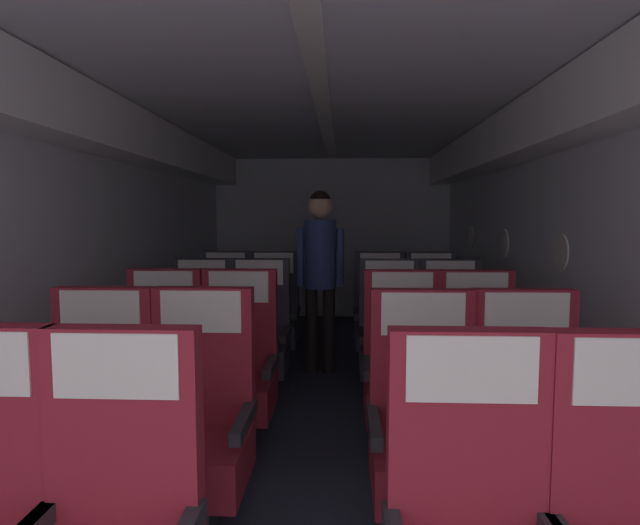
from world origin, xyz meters
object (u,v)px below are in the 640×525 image
object	(u,v)px
seat_d_left_aisle	(258,339)
seat_d_right_aisle	(451,341)
seat_c_left_window	(161,370)
seat_b_left_window	(95,426)
seat_c_right_window	(403,373)
seat_d_right_window	(390,340)
seat_e_right_aisle	(432,319)
seat_b_right_aisle	(530,432)
seat_b_right_window	(424,433)
seat_d_left_window	(200,338)
seat_e_left_aisle	(273,317)
seat_b_left_aisle	(198,427)
seat_e_left_window	(224,317)
seat_e_right_window	(380,319)
seat_c_right_aisle	(478,374)
seat_c_left_aisle	(237,371)
flight_attendant	(320,261)

from	to	relation	value
seat_d_left_aisle	seat_d_right_aisle	world-z (taller)	same
seat_c_left_window	seat_b_left_window	bearing A→B (deg)	-89.73
seat_c_right_window	seat_d_left_aisle	xyz separation A→B (m)	(-1.05, 0.87, 0.00)
seat_d_right_window	seat_e_right_aisle	world-z (taller)	same
seat_b_right_aisle	seat_d_right_aisle	bearing A→B (deg)	89.57
seat_b_right_window	seat_d_left_window	bearing A→B (deg)	130.75
seat_e_left_aisle	seat_b_right_window	bearing A→B (deg)	-68.53
seat_b_right_aisle	seat_e_left_aisle	distance (m)	3.04
seat_b_left_aisle	seat_b_right_aisle	distance (m)	1.52
seat_b_right_aisle	seat_e_left_window	xyz separation A→B (m)	(-2.00, 2.64, 0.00)
seat_d_left_window	seat_e_right_window	distance (m)	1.75
seat_c_right_aisle	seat_e_right_window	size ratio (longest dim) A/B	1.00
seat_c_left_aisle	seat_d_right_aisle	size ratio (longest dim) A/B	1.00
seat_b_left_aisle	seat_d_right_window	size ratio (longest dim) A/B	1.00
seat_c_left_window	seat_c_left_aisle	world-z (taller)	same
seat_c_right_window	seat_e_left_aisle	distance (m)	2.05
seat_b_right_aisle	seat_c_right_aisle	xyz separation A→B (m)	(-0.00, 0.88, 0.00)
seat_e_left_aisle	seat_b_left_window	bearing A→B (deg)	-100.22
seat_c_left_aisle	seat_e_left_window	bearing A→B (deg)	105.36
seat_c_left_window	seat_b_right_aisle	bearing A→B (deg)	-23.45
seat_b_right_aisle	seat_e_right_aisle	xyz separation A→B (m)	(0.01, 2.62, 0.00)
seat_b_left_aisle	seat_e_right_aisle	bearing A→B (deg)	59.79
seat_d_left_window	seat_e_left_aisle	size ratio (longest dim) A/B	1.00
seat_b_left_aisle	flight_attendant	bearing A→B (deg)	78.78
seat_d_right_aisle	flight_attendant	bearing A→B (deg)	150.68
seat_b_left_aisle	seat_e_left_aisle	distance (m)	2.64
seat_b_right_window	seat_e_left_aisle	size ratio (longest dim) A/B	1.00
seat_e_left_aisle	seat_c_left_aisle	bearing A→B (deg)	-89.80
seat_b_right_aisle	seat_d_right_aisle	size ratio (longest dim) A/B	1.00
flight_attendant	seat_c_right_window	bearing A→B (deg)	-75.07
seat_c_right_aisle	flight_attendant	world-z (taller)	flight_attendant
seat_b_left_aisle	seat_d_left_window	bearing A→B (deg)	105.22
seat_d_right_window	seat_e_left_aisle	bearing A→B (deg)	139.60
seat_b_right_window	seat_e_left_window	world-z (taller)	same
seat_c_right_aisle	seat_e_right_aisle	xyz separation A→B (m)	(0.01, 1.74, 0.00)
seat_c_right_aisle	seat_e_left_window	world-z (taller)	same
seat_d_left_window	flight_attendant	bearing A→B (deg)	33.26
seat_b_right_window	seat_c_left_window	size ratio (longest dim) A/B	1.00
seat_d_left_aisle	seat_c_left_aisle	bearing A→B (deg)	-89.56
seat_b_right_aisle	seat_d_left_aisle	bearing A→B (deg)	131.10
seat_e_left_aisle	seat_e_right_window	world-z (taller)	same
seat_c_left_window	seat_c_right_window	bearing A→B (deg)	0.12
seat_c_right_aisle	seat_d_left_window	xyz separation A→B (m)	(-1.99, 0.86, 0.00)
seat_b_left_window	seat_d_left_aisle	distance (m)	1.82
seat_d_right_aisle	seat_e_right_window	bearing A→B (deg)	119.92
seat_b_left_aisle	seat_c_right_aisle	world-z (taller)	same
seat_b_left_window	seat_d_right_aisle	world-z (taller)	same
seat_c_right_aisle	seat_d_left_window	bearing A→B (deg)	156.61
seat_d_left_aisle	flight_attendant	world-z (taller)	flight_attendant
seat_b_right_aisle	seat_c_right_window	size ratio (longest dim) A/B	1.00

